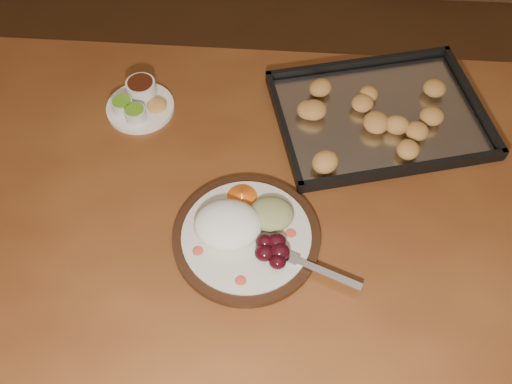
{
  "coord_description": "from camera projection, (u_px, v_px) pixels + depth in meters",
  "views": [
    {
      "loc": [
        -0.14,
        -0.37,
        1.74
      ],
      "look_at": [
        -0.18,
        0.29,
        0.77
      ],
      "focal_mm": 40.0,
      "sensor_mm": 36.0,
      "label": 1
    }
  ],
  "objects": [
    {
      "name": "dining_table",
      "position": [
        263.0,
        221.0,
        1.27
      ],
      "size": [
        1.51,
        0.91,
        0.75
      ],
      "rotation": [
        0.0,
        0.0,
        -0.01
      ],
      "color": "brown",
      "rests_on": "ground"
    },
    {
      "name": "dinner_plate",
      "position": [
        245.0,
        231.0,
        1.12
      ],
      "size": [
        0.37,
        0.29,
        0.07
      ],
      "rotation": [
        0.0,
        0.0,
        -0.42
      ],
      "color": "black",
      "rests_on": "dining_table"
    },
    {
      "name": "condiment_saucer",
      "position": [
        139.0,
        102.0,
        1.32
      ],
      "size": [
        0.16,
        0.16,
        0.05
      ],
      "rotation": [
        0.0,
        0.0,
        -0.29
      ],
      "color": "white",
      "rests_on": "dining_table"
    },
    {
      "name": "baking_tray",
      "position": [
        379.0,
        114.0,
        1.3
      ],
      "size": [
        0.54,
        0.45,
        0.05
      ],
      "rotation": [
        0.0,
        0.0,
        0.26
      ],
      "color": "black",
      "rests_on": "dining_table"
    }
  ]
}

